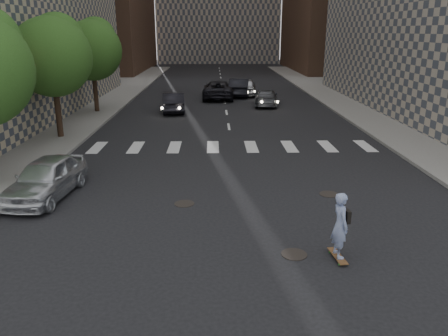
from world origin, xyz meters
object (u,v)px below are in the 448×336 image
object	(u,v)px
tree_c	(93,47)
traffic_car_c	(218,90)
traffic_car_b	(266,98)
traffic_car_d	(246,87)
tree_b	(53,53)
skateboarder	(340,225)
silver_sedan	(46,178)
traffic_car_a	(173,102)
traffic_car_e	(239,87)

from	to	relation	value
tree_c	traffic_car_c	xyz separation A→B (m)	(8.94, 6.75, -3.86)
traffic_car_b	traffic_car_d	world-z (taller)	traffic_car_d
tree_b	skateboarder	distance (m)	18.57
tree_c	silver_sedan	world-z (taller)	tree_c
traffic_car_a	traffic_car_d	xyz separation A→B (m)	(5.99, 8.62, 0.08)
traffic_car_b	skateboarder	bearing A→B (deg)	94.94
traffic_car_d	traffic_car_e	bearing A→B (deg)	42.80
tree_c	skateboarder	world-z (taller)	tree_c
traffic_car_c	traffic_car_e	world-z (taller)	traffic_car_e
traffic_car_c	traffic_car_e	distance (m)	2.54
silver_sedan	traffic_car_b	bearing A→B (deg)	69.34
traffic_car_b	traffic_car_a	bearing A→B (deg)	27.13
traffic_car_c	skateboarder	bearing A→B (deg)	97.39
silver_sedan	traffic_car_d	world-z (taller)	traffic_car_d
tree_c	traffic_car_e	bearing A→B (deg)	37.58
traffic_car_c	traffic_car_b	bearing A→B (deg)	136.14
skateboarder	silver_sedan	distance (m)	10.46
tree_b	traffic_car_c	size ratio (longest dim) A/B	1.16
tree_c	traffic_car_c	distance (m)	11.84
tree_b	traffic_car_d	bearing A→B (deg)	55.66
tree_b	skateboarder	xyz separation A→B (m)	(11.77, -13.89, -3.67)
traffic_car_a	silver_sedan	bearing A→B (deg)	74.43
tree_c	traffic_car_c	size ratio (longest dim) A/B	1.16
traffic_car_a	traffic_car_b	distance (m)	7.67
tree_b	traffic_car_b	world-z (taller)	tree_b
traffic_car_a	traffic_car_c	distance (m)	7.34
silver_sedan	traffic_car_a	world-z (taller)	traffic_car_a
traffic_car_b	traffic_car_c	xyz separation A→B (m)	(-3.80, 3.88, 0.15)
tree_c	traffic_car_b	bearing A→B (deg)	12.67
skateboarder	traffic_car_e	size ratio (longest dim) A/B	0.37
skateboarder	traffic_car_d	bearing A→B (deg)	83.87
traffic_car_a	tree_c	bearing A→B (deg)	-2.98
silver_sedan	traffic_car_c	distance (m)	24.75
silver_sedan	traffic_car_e	bearing A→B (deg)	78.27
traffic_car_a	traffic_car_c	size ratio (longest dim) A/B	0.77
skateboarder	traffic_car_c	bearing A→B (deg)	89.06
tree_b	traffic_car_c	xyz separation A→B (m)	(8.94, 14.75, -3.86)
tree_b	traffic_car_d	xyz separation A→B (m)	(11.52, 16.86, -3.84)
skateboarder	silver_sedan	world-z (taller)	skateboarder
tree_c	skateboarder	distance (m)	25.12
tree_c	silver_sedan	bearing A→B (deg)	-81.85
tree_b	skateboarder	world-z (taller)	tree_b
traffic_car_b	traffic_car_e	size ratio (longest dim) A/B	0.89
traffic_car_d	traffic_car_e	distance (m)	0.80
tree_c	traffic_car_d	xyz separation A→B (m)	(11.52, 8.86, -3.84)
traffic_car_a	tree_b	bearing A→B (deg)	50.62
traffic_car_a	traffic_car_c	xyz separation A→B (m)	(3.41, 6.50, 0.07)
skateboarder	traffic_car_c	xyz separation A→B (m)	(-2.83, 28.64, -0.19)
silver_sedan	traffic_car_d	bearing A→B (deg)	77.32
tree_b	traffic_car_b	bearing A→B (deg)	40.46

